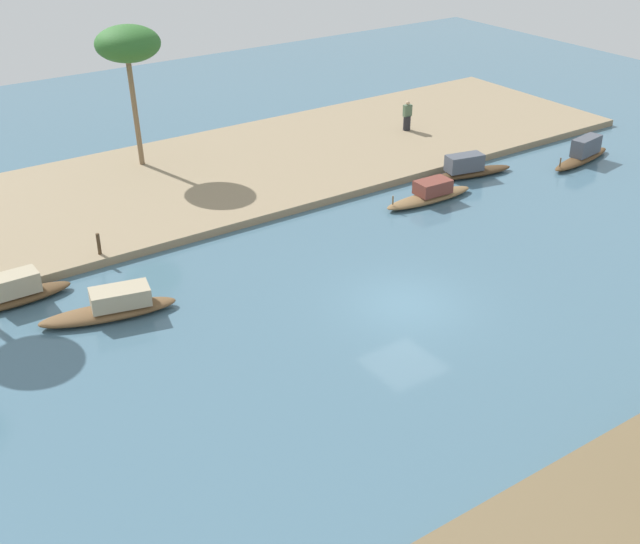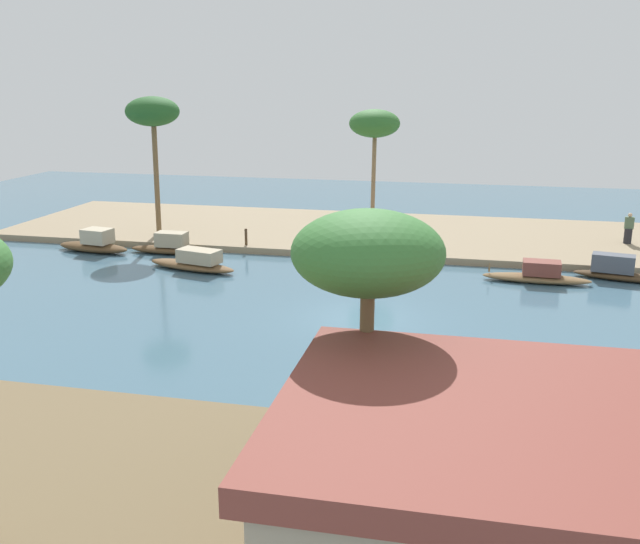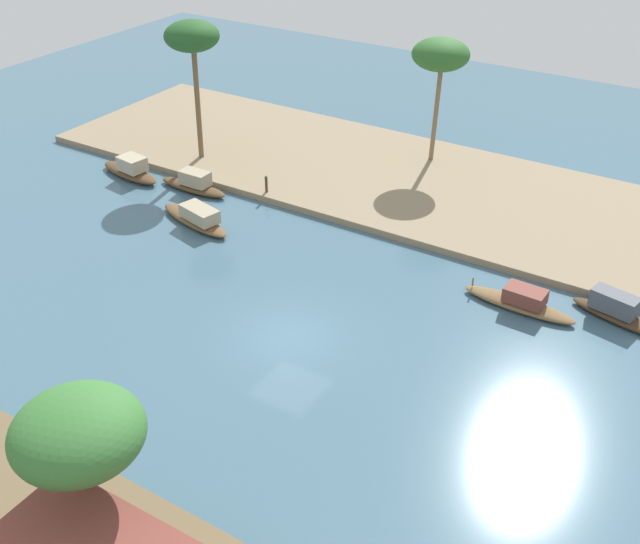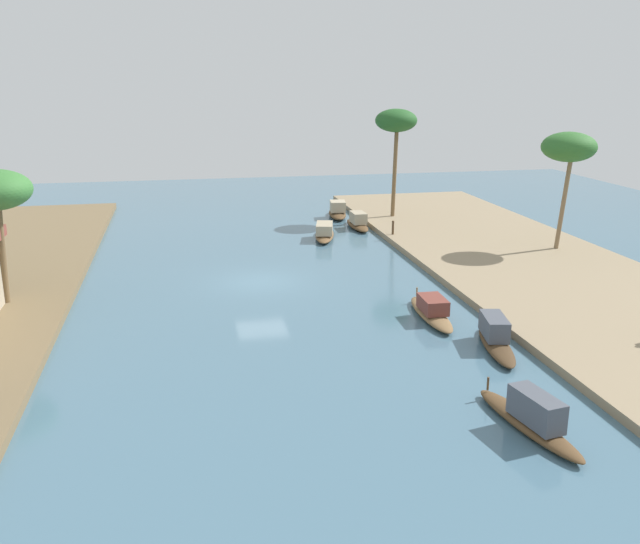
# 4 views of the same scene
# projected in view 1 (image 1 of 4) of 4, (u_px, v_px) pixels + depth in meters

# --- Properties ---
(river_water) EXTENTS (73.63, 73.63, 0.00)m
(river_water) POSITION_uv_depth(u_px,v_px,m) (406.00, 305.00, 28.55)
(river_water) COLOR #476B7F
(river_water) RESTS_ON ground
(riverbank_left) EXTENTS (44.91, 11.33, 0.34)m
(riverbank_left) POSITION_uv_depth(u_px,v_px,m) (212.00, 176.00, 38.88)
(riverbank_left) COLOR #937F60
(riverbank_left) RESTS_ON ground
(sampan_downstream_large) EXTENTS (4.10, 1.05, 1.13)m
(sampan_downstream_large) POSITION_uv_depth(u_px,v_px,m) (14.00, 293.00, 28.44)
(sampan_downstream_large) COLOR brown
(sampan_downstream_large) RESTS_ON river_water
(sampan_midstream) EXTENTS (4.66, 1.19, 0.98)m
(sampan_midstream) POSITION_uv_depth(u_px,v_px,m) (430.00, 194.00, 36.44)
(sampan_midstream) COLOR brown
(sampan_midstream) RESTS_ON river_water
(sampan_upstream_small) EXTENTS (4.73, 1.62, 1.24)m
(sampan_upstream_small) POSITION_uv_depth(u_px,v_px,m) (583.00, 153.00, 40.82)
(sampan_upstream_small) COLOR brown
(sampan_upstream_small) RESTS_ON river_water
(sampan_near_left_bank) EXTENTS (4.75, 2.18, 1.03)m
(sampan_near_left_bank) POSITION_uv_depth(u_px,v_px,m) (113.00, 307.00, 27.67)
(sampan_near_left_bank) COLOR brown
(sampan_near_left_bank) RESTS_ON river_water
(sampan_with_red_awning) EXTENTS (4.36, 1.77, 1.14)m
(sampan_with_red_awning) POSITION_uv_depth(u_px,v_px,m) (469.00, 168.00, 39.05)
(sampan_with_red_awning) COLOR #47331E
(sampan_with_red_awning) RESTS_ON river_water
(person_on_near_bank) EXTENTS (0.47, 0.43, 1.61)m
(person_on_near_bank) POSITION_uv_depth(u_px,v_px,m) (407.00, 118.00, 44.07)
(person_on_near_bank) COLOR #232328
(person_on_near_bank) RESTS_ON riverbank_left
(mooring_post) EXTENTS (0.14, 0.14, 0.86)m
(mooring_post) POSITION_uv_depth(u_px,v_px,m) (99.00, 244.00, 31.06)
(mooring_post) COLOR #4C3823
(mooring_post) RESTS_ON riverbank_left
(palm_tree_left_near) EXTENTS (3.01, 3.01, 6.59)m
(palm_tree_left_near) POSITION_uv_depth(u_px,v_px,m) (128.00, 45.00, 37.28)
(palm_tree_left_near) COLOR #7F6647
(palm_tree_left_near) RESTS_ON riverbank_left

